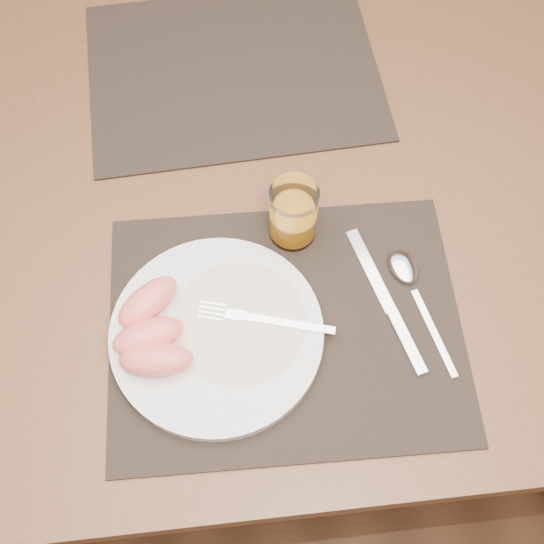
{
  "coord_description": "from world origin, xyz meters",
  "views": [
    {
      "loc": [
        -0.03,
        -0.55,
        1.56
      ],
      "look_at": [
        0.01,
        -0.15,
        0.77
      ],
      "focal_mm": 45.0,
      "sensor_mm": 36.0,
      "label": 1
    }
  ],
  "objects_px": {
    "spoon": "(407,275)",
    "juice_glass": "(293,215)",
    "placemat_far": "(234,71)",
    "knife": "(391,312)",
    "plate": "(217,334)",
    "placemat_near": "(286,326)",
    "table": "(255,217)",
    "fork": "(254,318)"
  },
  "relations": [
    {
      "from": "placemat_near",
      "to": "placemat_far",
      "type": "relative_size",
      "value": 1.0
    },
    {
      "from": "knife",
      "to": "juice_glass",
      "type": "xyz_separation_m",
      "value": [
        -0.11,
        0.13,
        0.04
      ]
    },
    {
      "from": "knife",
      "to": "juice_glass",
      "type": "distance_m",
      "value": 0.18
    },
    {
      "from": "placemat_far",
      "to": "fork",
      "type": "bearing_deg",
      "value": -91.15
    },
    {
      "from": "table",
      "to": "placemat_far",
      "type": "bearing_deg",
      "value": 92.75
    },
    {
      "from": "knife",
      "to": "juice_glass",
      "type": "height_order",
      "value": "juice_glass"
    },
    {
      "from": "fork",
      "to": "spoon",
      "type": "bearing_deg",
      "value": 12.2
    },
    {
      "from": "plate",
      "to": "placemat_far",
      "type": "bearing_deg",
      "value": 82.64
    },
    {
      "from": "table",
      "to": "juice_glass",
      "type": "distance_m",
      "value": 0.16
    },
    {
      "from": "fork",
      "to": "table",
      "type": "bearing_deg",
      "value": 84.83
    },
    {
      "from": "placemat_near",
      "to": "fork",
      "type": "relative_size",
      "value": 2.61
    },
    {
      "from": "placemat_far",
      "to": "spoon",
      "type": "distance_m",
      "value": 0.44
    },
    {
      "from": "knife",
      "to": "table",
      "type": "bearing_deg",
      "value": 126.26
    },
    {
      "from": "fork",
      "to": "spoon",
      "type": "distance_m",
      "value": 0.21
    },
    {
      "from": "juice_glass",
      "to": "fork",
      "type": "bearing_deg",
      "value": -116.53
    },
    {
      "from": "placemat_far",
      "to": "placemat_near",
      "type": "bearing_deg",
      "value": -85.98
    },
    {
      "from": "placemat_near",
      "to": "plate",
      "type": "bearing_deg",
      "value": -177.03
    },
    {
      "from": "placemat_near",
      "to": "knife",
      "type": "height_order",
      "value": "knife"
    },
    {
      "from": "table",
      "to": "placemat_near",
      "type": "relative_size",
      "value": 3.11
    },
    {
      "from": "knife",
      "to": "spoon",
      "type": "relative_size",
      "value": 1.13
    },
    {
      "from": "knife",
      "to": "juice_glass",
      "type": "relative_size",
      "value": 2.24
    },
    {
      "from": "placemat_near",
      "to": "table",
      "type": "bearing_deg",
      "value": 95.28
    },
    {
      "from": "plate",
      "to": "juice_glass",
      "type": "height_order",
      "value": "juice_glass"
    },
    {
      "from": "plate",
      "to": "fork",
      "type": "height_order",
      "value": "fork"
    },
    {
      "from": "table",
      "to": "juice_glass",
      "type": "bearing_deg",
      "value": -60.96
    },
    {
      "from": "plate",
      "to": "juice_glass",
      "type": "relative_size",
      "value": 2.79
    },
    {
      "from": "placemat_near",
      "to": "plate",
      "type": "relative_size",
      "value": 1.67
    },
    {
      "from": "table",
      "to": "placemat_near",
      "type": "distance_m",
      "value": 0.24
    },
    {
      "from": "table",
      "to": "knife",
      "type": "xyz_separation_m",
      "value": [
        0.16,
        -0.22,
        0.09
      ]
    },
    {
      "from": "plate",
      "to": "fork",
      "type": "relative_size",
      "value": 1.57
    },
    {
      "from": "placemat_near",
      "to": "placemat_far",
      "type": "distance_m",
      "value": 0.44
    },
    {
      "from": "placemat_far",
      "to": "spoon",
      "type": "xyz_separation_m",
      "value": [
        0.2,
        -0.39,
        0.01
      ]
    },
    {
      "from": "table",
      "to": "fork",
      "type": "height_order",
      "value": "fork"
    },
    {
      "from": "placemat_far",
      "to": "knife",
      "type": "bearing_deg",
      "value": -68.82
    },
    {
      "from": "spoon",
      "to": "juice_glass",
      "type": "bearing_deg",
      "value": 149.16
    },
    {
      "from": "placemat_near",
      "to": "placemat_far",
      "type": "bearing_deg",
      "value": 94.02
    },
    {
      "from": "table",
      "to": "knife",
      "type": "height_order",
      "value": "knife"
    },
    {
      "from": "plate",
      "to": "knife",
      "type": "xyz_separation_m",
      "value": [
        0.23,
        0.01,
        -0.01
      ]
    },
    {
      "from": "placemat_near",
      "to": "juice_glass",
      "type": "xyz_separation_m",
      "value": [
        0.03,
        0.14,
        0.04
      ]
    },
    {
      "from": "placemat_far",
      "to": "spoon",
      "type": "height_order",
      "value": "spoon"
    },
    {
      "from": "plate",
      "to": "table",
      "type": "bearing_deg",
      "value": 73.16
    },
    {
      "from": "placemat_far",
      "to": "plate",
      "type": "relative_size",
      "value": 1.67
    }
  ]
}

